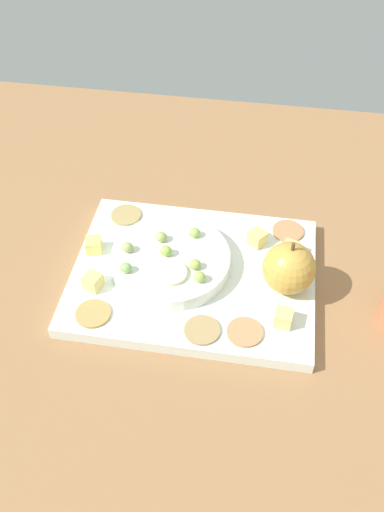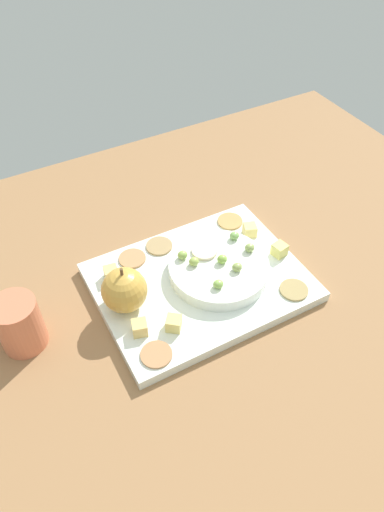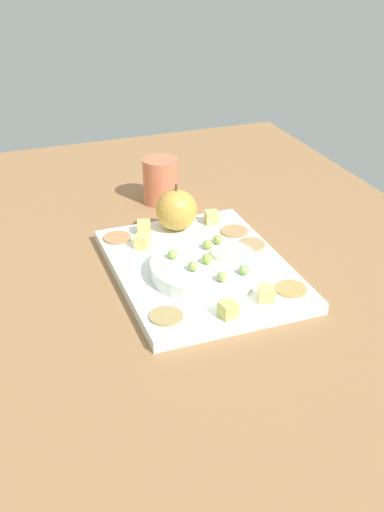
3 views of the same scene
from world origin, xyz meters
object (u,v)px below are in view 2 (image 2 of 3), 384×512
object	(u,v)px
apple_whole	(124,290)
grape_6	(194,262)
cheese_cube_2	(174,323)
cracker_3	(159,246)
grape_0	(218,284)
cheese_cube_4	(111,273)
serving_dish	(219,268)
grape_1	(182,255)
cracker_4	(294,290)
grape_5	(234,236)
cheese_cube_0	(250,230)
cracker_1	(156,354)
grape_2	(222,259)
cheese_cube_1	(279,250)
cup	(18,324)
cracker_0	(230,221)
cracker_2	(132,259)
grape_4	(250,248)
cheese_cube_3	(140,328)
grape_3	(237,267)
apple_slice_0	(204,251)
platter	(200,282)

from	to	relation	value
apple_whole	grape_6	xyz separation A→B (cm)	(13.24, 0.75, -0.65)
cheese_cube_2	cracker_3	distance (cm)	18.85
grape_0	cheese_cube_4	bearing A→B (deg)	138.63
serving_dish	apple_whole	xyz separation A→B (cm)	(-17.18, 1.17, 2.58)
grape_1	cracker_4	bearing A→B (deg)	-44.49
grape_0	grape_5	size ratio (longest dim) A/B	1.00
cheese_cube_0	cracker_1	size ratio (longest dim) A/B	0.48
cheese_cube_4	grape_2	world-z (taller)	grape_2
cheese_cube_1	cup	xyz separation A→B (cm)	(-46.16, 4.88, 1.50)
serving_dish	grape_1	xyz separation A→B (cm)	(-4.95, 4.23, 1.98)
serving_dish	grape_1	distance (cm)	6.81
cracker_4	grape_2	distance (cm)	13.35
serving_dish	grape_5	xyz separation A→B (cm)	(5.69, 4.11, 1.94)
cheese_cube_0	grape_2	world-z (taller)	grape_2
cheese_cube_0	cracker_4	xyz separation A→B (cm)	(-1.05, -15.45, -0.97)
cheese_cube_4	grape_2	bearing A→B (deg)	-24.29
apple_whole	cheese_cube_4	world-z (taller)	apple_whole
apple_whole	cracker_4	distance (cm)	28.81
cracker_0	grape_5	size ratio (longest dim) A/B	2.76
serving_dish	grape_6	size ratio (longest dim) A/B	9.87
apple_whole	cracker_1	xyz separation A→B (cm)	(0.12, -11.27, -3.57)
grape_0	cheese_cube_0	bearing A→B (deg)	37.84
cracker_2	cracker_0	bearing A→B (deg)	0.54
grape_4	cheese_cube_3	bearing A→B (deg)	-167.82
grape_3	apple_whole	bearing A→B (deg)	168.31
cracker_1	grape_1	xyz separation A→B (cm)	(12.11, 14.33, 2.97)
grape_0	grape_5	bearing A→B (deg)	45.16
cracker_3	apple_slice_0	xyz separation A→B (cm)	(5.53, -7.29, 2.47)
cheese_cube_1	grape_5	xyz separation A→B (cm)	(-6.48, 5.40, 1.96)
cheese_cube_4	apple_slice_0	xyz separation A→B (cm)	(16.24, -4.26, 1.50)
apple_whole	grape_2	size ratio (longest dim) A/B	4.22
cheese_cube_0	cheese_cube_1	distance (cm)	7.27
grape_4	cracker_1	bearing A→B (deg)	-156.41
grape_3	cheese_cube_2	bearing A→B (deg)	-164.25
serving_dish	grape_2	xyz separation A→B (cm)	(0.62, 0.02, 2.01)
cup	grape_2	bearing A→B (deg)	-5.87
grape_0	grape_3	distance (cm)	5.07
cheese_cube_3	cheese_cube_4	bearing A→B (deg)	88.17
platter	cracker_1	distance (cm)	17.21
cracker_0	grape_3	world-z (taller)	grape_3
grape_5	cup	xyz separation A→B (cm)	(-39.68, -0.53, -0.45)
cracker_3	cracker_2	bearing A→B (deg)	-174.17
cheese_cube_1	cheese_cube_0	bearing A→B (deg)	104.87
cheese_cube_4	grape_3	distance (cm)	21.90
cheese_cube_3	grape_1	bearing A→B (deg)	36.43
serving_dish	cheese_cube_4	size ratio (longest dim) A/B	7.54
grape_0	cup	distance (cm)	32.16
cracker_2	grape_0	world-z (taller)	grape_0
cheese_cube_1	grape_6	distance (cm)	16.55
cheese_cube_2	cheese_cube_1	bearing A→B (deg)	12.65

